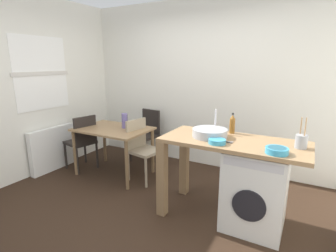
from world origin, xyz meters
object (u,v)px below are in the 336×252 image
chair_opposite (142,146)px  vase (125,121)px  chair_person_seat (83,140)px  utensil_crock (301,141)px  dining_table (113,134)px  washing_machine (255,189)px  colander (277,150)px  chair_spare_by_wall (147,132)px  bottle_tall_green (232,124)px  mixing_bowl (217,141)px

chair_opposite → vase: bearing=-86.4°
chair_person_seat → utensil_crock: bearing=-81.2°
chair_opposite → dining_table: bearing=-72.4°
washing_machine → vase: 2.13m
chair_person_seat → washing_machine: bearing=-82.7°
chair_person_seat → chair_opposite: 1.04m
chair_opposite → chair_person_seat: bearing=-70.1°
washing_machine → colander: 0.59m
chair_person_seat → chair_spare_by_wall: 1.11m
chair_spare_by_wall → colander: colander is taller
chair_spare_by_wall → utensil_crock: size_ratio=3.00×
bottle_tall_green → mixing_bowl: (-0.02, -0.47, -0.08)m
utensil_crock → vase: size_ratio=1.33×
washing_machine → colander: bearing=-49.3°
chair_spare_by_wall → utensil_crock: (2.45, -1.06, 0.48)m
washing_machine → chair_spare_by_wall: bearing=151.9°
chair_spare_by_wall → vase: 0.76m
washing_machine → chair_opposite: bearing=166.9°
chair_opposite → chair_spare_by_wall: size_ratio=1.00×
colander → mixing_bowl: bearing=178.0°
washing_machine → mixing_bowl: mixing_bowl is taller
chair_spare_by_wall → colander: size_ratio=4.50×
chair_spare_by_wall → colander: bearing=158.0°
mixing_bowl → colander: size_ratio=0.87×
washing_machine → chair_person_seat: bearing=175.4°
washing_machine → utensil_crock: (0.37, 0.05, 0.56)m
utensil_crock → chair_opposite: bearing=170.6°
dining_table → chair_opposite: size_ratio=1.22×
dining_table → mixing_bowl: 1.92m
washing_machine → vase: vase is taller
dining_table → utensil_crock: utensil_crock is taller
colander → vase: 2.32m
chair_person_seat → washing_machine: (2.74, -0.22, -0.08)m
chair_opposite → utensil_crock: (2.08, -0.35, 0.48)m
bottle_tall_green → vase: (-1.69, 0.16, -0.17)m
chair_person_seat → vase: 0.81m
chair_person_seat → chair_opposite: bearing=-68.2°
mixing_bowl → vase: (-1.67, 0.63, -0.09)m
chair_person_seat → utensil_crock: (3.10, -0.17, 0.48)m
chair_spare_by_wall → utensil_crock: utensil_crock is taller
colander → vase: colander is taller
utensil_crock → colander: (-0.18, -0.27, -0.04)m
utensil_crock → mixing_bowl: bearing=-161.4°
vase → dining_table: bearing=-146.3°
chair_opposite → colander: (1.90, -0.62, 0.44)m
chair_spare_by_wall → washing_machine: size_ratio=1.05×
utensil_crock → bottle_tall_green: bearing=162.9°
utensil_crock → vase: 2.44m
dining_table → colander: colander is taller
mixing_bowl → vase: 1.78m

